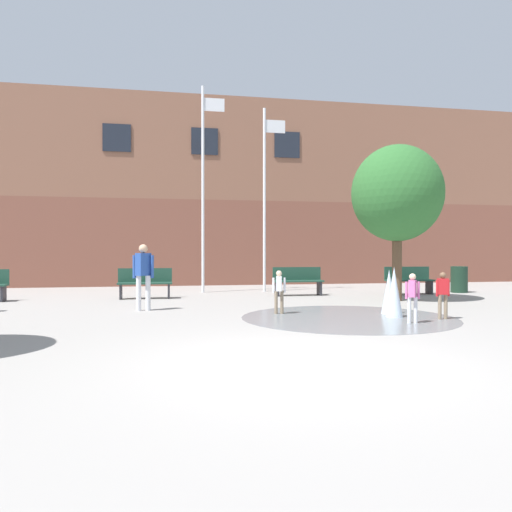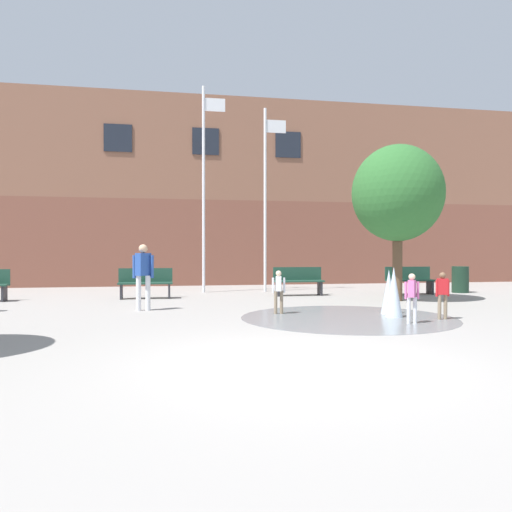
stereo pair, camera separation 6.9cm
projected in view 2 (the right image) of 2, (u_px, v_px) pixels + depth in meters
ground_plane at (299, 363)px, 6.37m from camera, size 100.00×100.00×0.00m
library_building at (200, 198)px, 23.53m from camera, size 36.00×6.05×7.91m
splash_fountain at (375, 301)px, 10.87m from camera, size 4.59×4.59×1.09m
park_bench_left_of_flagpoles at (146, 283)px, 14.97m from camera, size 1.60×0.44×0.91m
park_bench_under_left_flagpole at (298, 281)px, 16.00m from camera, size 1.60×0.44×0.91m
park_bench_far_right at (410, 280)px, 16.44m from camera, size 1.60×0.44×0.91m
child_running at (443, 292)px, 10.39m from camera, size 0.31×0.18×0.99m
teen_by_trashcan at (143, 272)px, 11.95m from camera, size 0.50×0.38×1.59m
child_with_pink_shirt at (279, 288)px, 11.30m from camera, size 0.31×0.24×0.99m
child_in_fountain at (412, 294)px, 9.83m from camera, size 0.31×0.24×0.99m
flagpole_left at (205, 183)px, 17.19m from camera, size 0.80×0.10×7.11m
flagpole_right at (266, 193)px, 17.59m from camera, size 0.80×0.10×6.47m
trash_can at (460, 279)px, 17.13m from camera, size 0.56×0.56×0.90m
street_tree_near_building at (398, 194)px, 14.28m from camera, size 2.60×2.60×4.48m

